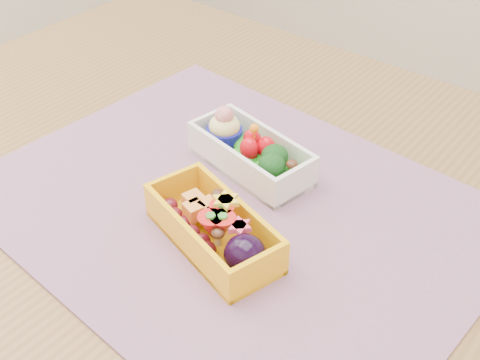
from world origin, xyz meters
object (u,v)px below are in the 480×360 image
Objects in this scene: table at (260,257)px; placemat at (232,206)px; bento_white at (250,153)px; bento_yellow at (215,228)px.

table is 0.11m from placemat.
bento_white reaches higher than placemat.
table is 0.14m from bento_white.
table is 0.16m from bento_yellow.
bento_white is 0.14m from bento_yellow.
bento_white is at bearing 128.81° from bento_yellow.
table is 7.00× the size of bento_white.
placemat reaches higher than table.
bento_white is 0.97× the size of bento_yellow.
placemat is at bearing -57.36° from bento_white.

